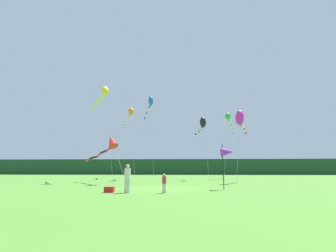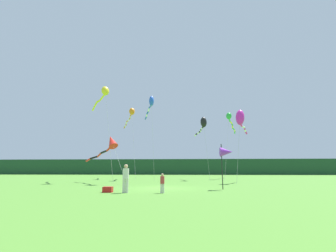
% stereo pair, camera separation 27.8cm
% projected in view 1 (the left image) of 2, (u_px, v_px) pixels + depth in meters
% --- Properties ---
extents(ground_plane, '(120.00, 120.00, 0.00)m').
position_uv_depth(ground_plane, '(163.00, 188.00, 17.88)').
color(ground_plane, '#4C842D').
extents(distant_treeline, '(108.00, 2.02, 4.04)m').
position_uv_depth(distant_treeline, '(177.00, 167.00, 62.43)').
color(distant_treeline, '#1E4228').
rests_on(distant_treeline, ground).
extents(person_adult, '(0.38, 0.38, 1.71)m').
position_uv_depth(person_adult, '(127.00, 177.00, 14.43)').
color(person_adult, silver).
rests_on(person_adult, ground).
extents(person_child, '(0.25, 0.25, 1.16)m').
position_uv_depth(person_child, '(164.00, 182.00, 14.21)').
color(person_child, silver).
rests_on(person_child, ground).
extents(cooler_box, '(0.58, 0.41, 0.34)m').
position_uv_depth(cooler_box, '(109.00, 190.00, 14.55)').
color(cooler_box, red).
rests_on(cooler_box, ground).
extents(banner_flag_pole, '(0.90, 0.70, 3.23)m').
position_uv_depth(banner_flag_pole, '(227.00, 152.00, 17.16)').
color(banner_flag_pole, black).
rests_on(banner_flag_pole, ground).
extents(kite_orange, '(4.34, 9.23, 11.16)m').
position_uv_depth(kite_orange, '(130.00, 114.00, 38.04)').
color(kite_orange, '#B2B2B2').
rests_on(kite_orange, ground).
extents(kite_red, '(6.49, 6.30, 4.94)m').
position_uv_depth(kite_red, '(109.00, 144.00, 23.59)').
color(kite_red, '#B2B2B2').
rests_on(kite_red, ground).
extents(kite_black, '(1.75, 5.18, 8.59)m').
position_uv_depth(kite_black, '(202.00, 123.00, 32.71)').
color(kite_black, '#B2B2B2').
rests_on(kite_black, ground).
extents(kite_blue, '(2.57, 6.85, 11.97)m').
position_uv_depth(kite_blue, '(150.00, 103.00, 34.55)').
color(kite_blue, '#B2B2B2').
rests_on(kite_blue, ground).
extents(kite_green, '(3.95, 10.74, 10.26)m').
position_uv_depth(kite_green, '(229.00, 119.00, 37.48)').
color(kite_green, '#B2B2B2').
rests_on(kite_green, ground).
extents(kite_magenta, '(2.60, 4.87, 7.94)m').
position_uv_depth(kite_magenta, '(240.00, 119.00, 25.94)').
color(kite_magenta, '#B2B2B2').
rests_on(kite_magenta, ground).
extents(kite_yellow, '(5.08, 5.95, 11.20)m').
position_uv_depth(kite_yellow, '(103.00, 93.00, 28.28)').
color(kite_yellow, '#B2B2B2').
rests_on(kite_yellow, ground).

